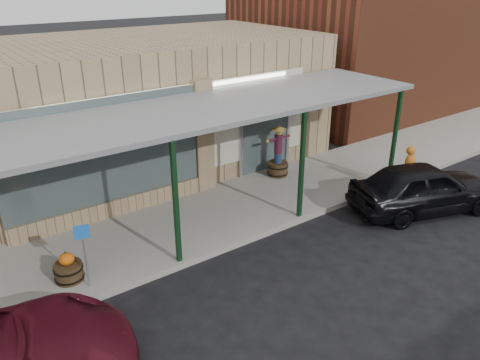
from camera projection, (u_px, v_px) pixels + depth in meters
ground at (304, 285)px, 9.90m from camera, size 120.00×120.00×0.00m
sidewalk at (212, 216)px, 12.54m from camera, size 40.00×3.20×0.15m
storefront at (135, 106)px, 15.10m from camera, size 12.00×6.25×4.20m
awning at (210, 110)px, 11.31m from camera, size 12.00×3.00×3.04m
block_buildings_near at (171, 44)px, 16.25m from camera, size 61.00×8.00×8.00m
barrel_scarecrow at (278, 159)px, 14.65m from camera, size 1.00×0.67×1.65m
barrel_pumpkin at (68, 270)px, 9.72m from camera, size 0.69×0.69×0.69m
handicap_sign at (84, 248)px, 9.25m from camera, size 0.29×0.08×1.43m
parked_sedan at (424, 187)px, 12.71m from camera, size 4.41×2.89×1.57m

